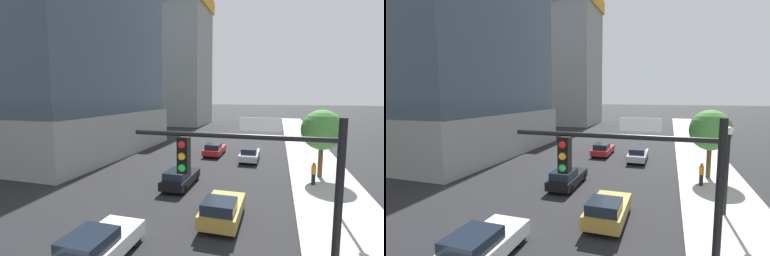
# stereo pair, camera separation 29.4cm
# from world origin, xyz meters

# --- Properties ---
(sidewalk) EXTENTS (4.93, 120.00, 0.15)m
(sidewalk) POSITION_xyz_m (8.20, 20.00, 0.07)
(sidewalk) COLOR #B2AFA8
(sidewalk) RESTS_ON ground
(construction_building) EXTENTS (13.99, 14.76, 36.07)m
(construction_building) POSITION_xyz_m (-18.06, 58.35, 16.03)
(construction_building) COLOR gray
(construction_building) RESTS_ON ground
(traffic_light_pole) EXTENTS (5.79, 0.48, 6.08)m
(traffic_light_pole) POSITION_xyz_m (4.25, 3.49, 4.34)
(traffic_light_pole) COLOR black
(traffic_light_pole) RESTS_ON sidewalk
(street_lamp) EXTENTS (0.44, 0.44, 4.94)m
(street_lamp) POSITION_xyz_m (7.98, 12.69, 3.46)
(street_lamp) COLOR black
(street_lamp) RESTS_ON sidewalk
(street_tree) EXTENTS (3.23, 3.23, 5.49)m
(street_tree) POSITION_xyz_m (8.01, 20.12, 3.99)
(street_tree) COLOR brown
(street_tree) RESTS_ON sidewalk
(car_silver) EXTENTS (1.78, 4.66, 1.42)m
(car_silver) POSITION_xyz_m (1.93, 24.70, 0.72)
(car_silver) COLOR #B7B7BC
(car_silver) RESTS_ON ground
(car_red) EXTENTS (1.84, 4.66, 1.38)m
(car_red) POSITION_xyz_m (-2.18, 26.42, 0.68)
(car_red) COLOR red
(car_red) RESTS_ON ground
(car_white) EXTENTS (1.92, 4.76, 1.49)m
(car_white) POSITION_xyz_m (-2.18, 4.73, 0.74)
(car_white) COLOR silver
(car_white) RESTS_ON ground
(car_black) EXTENTS (1.74, 4.55, 1.42)m
(car_black) POSITION_xyz_m (-2.18, 14.79, 0.70)
(car_black) COLOR black
(car_black) RESTS_ON ground
(car_gold) EXTENTS (1.92, 4.09, 1.53)m
(car_gold) POSITION_xyz_m (1.93, 9.93, 0.75)
(car_gold) COLOR #AD8938
(car_gold) RESTS_ON ground
(pedestrian_orange_shirt) EXTENTS (0.34, 0.34, 1.68)m
(pedestrian_orange_shirt) POSITION_xyz_m (7.27, 17.80, 1.01)
(pedestrian_orange_shirt) COLOR black
(pedestrian_orange_shirt) RESTS_ON sidewalk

